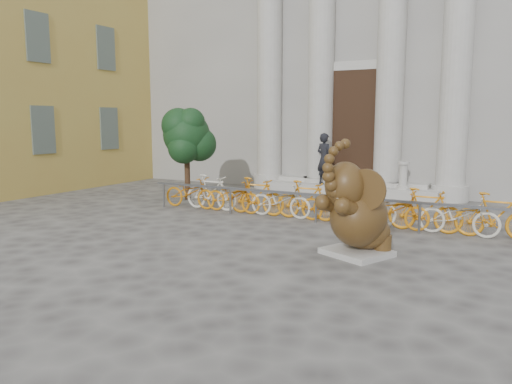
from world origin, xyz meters
The scene contains 9 objects.
ground centered at (0.00, 0.00, 0.00)m, with size 80.00×80.00×0.00m, color #474442.
classical_building centered at (0.00, 14.93, 5.98)m, with size 22.00×10.70×12.00m.
entrance_steps centered at (0.00, 9.40, 0.18)m, with size 6.00×1.20×0.36m, color #A8A59E.
ochre_building centered at (-13.00, 6.00, 6.00)m, with size 8.00×14.00×12.00m, color gold.
elephant_statue centered at (2.55, 2.14, 0.80)m, with size 1.50×1.74×2.20m.
bike_rack centered at (0.74, 4.85, 0.50)m, with size 9.96×0.53×1.00m.
tree centered at (-4.17, 5.99, 2.03)m, with size 1.67×1.53×2.91m.
pedestrian centered at (-0.73, 9.05, 1.23)m, with size 0.63×0.42×1.74m, color black.
balustrade_post centered at (1.89, 9.10, 0.77)m, with size 0.36×0.36×0.88m.
Camera 1 is at (5.28, -6.82, 2.56)m, focal length 35.00 mm.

